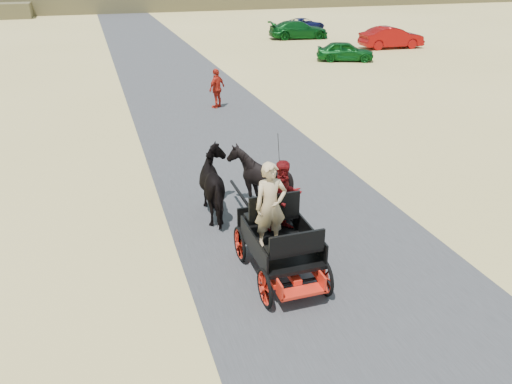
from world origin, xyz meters
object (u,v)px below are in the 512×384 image
object	(u,v)px
horse_left	(218,185)
car_a	(345,51)
carriage	(280,260)
car_d	(304,25)
horse_right	(260,180)
pedestrian	(217,88)
car_b	(391,37)
car_c	(299,30)

from	to	relation	value
horse_left	car_a	xyz separation A→B (m)	(12.99, 18.35, -0.23)
carriage	horse_left	distance (m)	3.09
car_d	horse_right	bearing A→B (deg)	139.47
pedestrian	car_b	bearing A→B (deg)	177.09
pedestrian	car_c	world-z (taller)	pedestrian
car_a	car_b	world-z (taller)	car_b
horse_left	car_d	size ratio (longest dim) A/B	0.49
carriage	car_a	world-z (taller)	car_a
horse_right	car_b	bearing A→B (deg)	-128.60
horse_right	carriage	bearing A→B (deg)	79.61
carriage	pedestrian	bearing A→B (deg)	81.75
carriage	car_b	world-z (taller)	car_b
horse_left	pedestrian	size ratio (longest dim) A/B	1.16
horse_right	car_b	xyz separation A→B (m)	(17.46, 21.87, -0.08)
horse_left	car_a	distance (m)	22.49
pedestrian	car_d	size ratio (longest dim) A/B	0.42
pedestrian	car_b	size ratio (longest dim) A/B	0.37
car_a	carriage	bearing A→B (deg)	170.65
car_a	car_d	world-z (taller)	car_a
car_b	car_d	distance (m)	11.10
horse_right	pedestrian	bearing A→B (deg)	-97.60
car_b	horse_right	bearing A→B (deg)	144.49
car_a	car_c	distance (m)	10.14
car_a	car_b	xyz separation A→B (m)	(5.57, 3.52, 0.15)
horse_left	car_b	xyz separation A→B (m)	(18.56, 21.87, -0.08)
pedestrian	car_a	size ratio (longest dim) A/B	0.47
car_c	car_d	world-z (taller)	car_c
horse_left	car_b	size ratio (longest dim) A/B	0.43
carriage	car_c	world-z (taller)	car_c
carriage	car_b	bearing A→B (deg)	54.10
horse_right	pedestrian	size ratio (longest dim) A/B	0.98
horse_right	horse_left	bearing A→B (deg)	0.00
car_b	car_d	world-z (taller)	car_b
carriage	horse_left	xyz separation A→B (m)	(-0.55, 3.00, 0.49)
carriage	car_d	bearing A→B (deg)	66.40
horse_left	car_c	distance (m)	31.67
horse_right	car_a	world-z (taller)	horse_right
horse_right	car_c	world-z (taller)	horse_right
car_a	car_b	size ratio (longest dim) A/B	0.78
carriage	car_a	xyz separation A→B (m)	(12.44, 21.35, 0.26)
car_b	horse_left	bearing A→B (deg)	142.77
carriage	horse_left	bearing A→B (deg)	100.39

